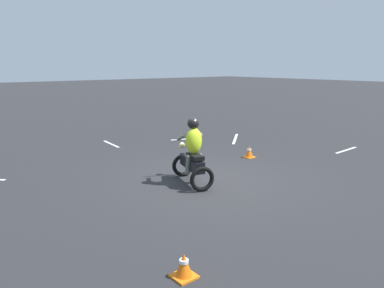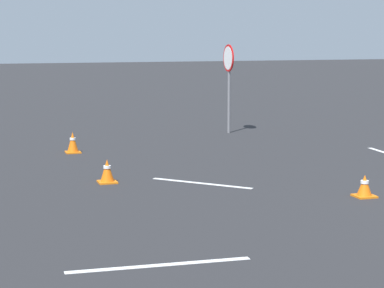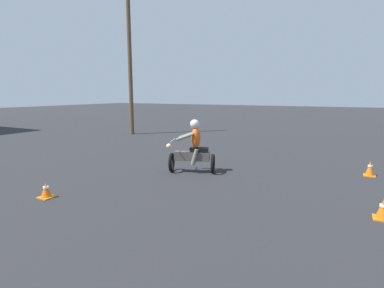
{
  "view_description": "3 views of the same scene",
  "coord_description": "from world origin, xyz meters",
  "px_view_note": "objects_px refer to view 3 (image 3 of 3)",
  "views": [
    {
      "loc": [
        6.16,
        6.75,
        2.9
      ],
      "look_at": [
        0.55,
        -0.14,
        1.0
      ],
      "focal_mm": 35.0,
      "sensor_mm": 36.0,
      "label": 1
    },
    {
      "loc": [
        -6.92,
        9.28,
        2.57
      ],
      "look_at": [
        3.83,
        5.75,
        0.9
      ],
      "focal_mm": 70.0,
      "sensor_mm": 36.0,
      "label": 2
    },
    {
      "loc": [
        -0.95,
        7.46,
        2.44
      ],
      "look_at": [
        7.11,
        11.63,
        0.9
      ],
      "focal_mm": 28.0,
      "sensor_mm": 36.0,
      "label": 3
    }
  ],
  "objects_px": {
    "traffic_cone_mid_center": "(370,169)",
    "traffic_cone_far_left": "(46,190)",
    "motorcycle_rider_background": "(193,150)",
    "utility_pole_near": "(130,65)",
    "traffic_cone_mid_left": "(383,210)"
  },
  "relations": [
    {
      "from": "motorcycle_rider_background",
      "to": "traffic_cone_mid_center",
      "type": "xyz_separation_m",
      "value": [
        2.06,
        -4.88,
        -0.51
      ]
    },
    {
      "from": "motorcycle_rider_background",
      "to": "traffic_cone_far_left",
      "type": "height_order",
      "value": "motorcycle_rider_background"
    },
    {
      "from": "motorcycle_rider_background",
      "to": "utility_pole_near",
      "type": "distance_m",
      "value": 10.26
    },
    {
      "from": "traffic_cone_mid_center",
      "to": "traffic_cone_far_left",
      "type": "height_order",
      "value": "traffic_cone_mid_center"
    },
    {
      "from": "traffic_cone_mid_center",
      "to": "traffic_cone_mid_left",
      "type": "relative_size",
      "value": 1.1
    },
    {
      "from": "traffic_cone_mid_center",
      "to": "traffic_cone_far_left",
      "type": "xyz_separation_m",
      "value": [
        -5.7,
        6.91,
        -0.04
      ]
    },
    {
      "from": "traffic_cone_mid_left",
      "to": "utility_pole_near",
      "type": "distance_m",
      "value": 15.03
    },
    {
      "from": "traffic_cone_mid_center",
      "to": "utility_pole_near",
      "type": "xyz_separation_m",
      "value": [
        4.22,
        12.26,
        3.88
      ]
    },
    {
      "from": "motorcycle_rider_background",
      "to": "traffic_cone_mid_left",
      "type": "bearing_deg",
      "value": -125.61
    },
    {
      "from": "traffic_cone_mid_left",
      "to": "traffic_cone_far_left",
      "type": "bearing_deg",
      "value": 107.62
    },
    {
      "from": "traffic_cone_mid_left",
      "to": "utility_pole_near",
      "type": "height_order",
      "value": "utility_pole_near"
    },
    {
      "from": "motorcycle_rider_background",
      "to": "utility_pole_near",
      "type": "bearing_deg",
      "value": 30.34
    },
    {
      "from": "traffic_cone_mid_left",
      "to": "motorcycle_rider_background",
      "type": "bearing_deg",
      "value": 73.66
    },
    {
      "from": "traffic_cone_mid_left",
      "to": "utility_pole_near",
      "type": "relative_size",
      "value": 0.05
    },
    {
      "from": "traffic_cone_mid_left",
      "to": "utility_pole_near",
      "type": "bearing_deg",
      "value": 57.86
    }
  ]
}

